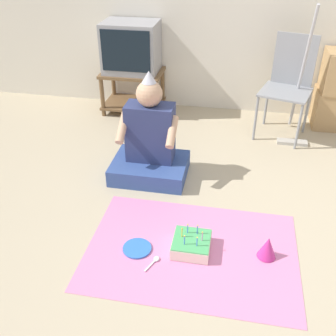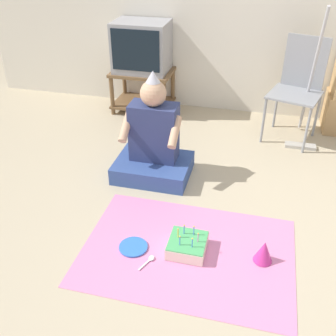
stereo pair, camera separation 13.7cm
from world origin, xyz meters
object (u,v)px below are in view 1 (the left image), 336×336
object	(u,v)px
paper_plate	(137,248)
tv	(131,47)
folding_chair	(289,80)
person_seated	(150,145)
birthday_cake	(191,244)
dust_mop	(298,103)
party_hat_blue	(268,247)

from	to	relation	value
paper_plate	tv	bearing A→B (deg)	105.26
folding_chair	person_seated	xyz separation A→B (m)	(-1.11, -1.00, -0.26)
person_seated	birthday_cake	size ratio (longest dim) A/B	3.69
tv	folding_chair	distance (m)	1.61
tv	folding_chair	bearing A→B (deg)	-8.86
tv	birthday_cake	bearing A→B (deg)	-65.93
dust_mop	birthday_cake	distance (m)	1.88
birthday_cake	dust_mop	bearing A→B (deg)	66.20
person_seated	party_hat_blue	bearing A→B (deg)	-40.83
person_seated	dust_mop	bearing A→B (deg)	35.74
tv	person_seated	xyz separation A→B (m)	(0.47, -1.24, -0.42)
folding_chair	paper_plate	size ratio (longest dim) A/B	5.06
party_hat_blue	person_seated	bearing A→B (deg)	139.17
person_seated	birthday_cake	distance (m)	0.97
tv	person_seated	size ratio (longest dim) A/B	0.63
tv	dust_mop	world-z (taller)	dust_mop
paper_plate	birthday_cake	bearing A→B (deg)	9.71
tv	dust_mop	size ratio (longest dim) A/B	0.44
party_hat_blue	folding_chair	bearing A→B (deg)	84.19
tv	paper_plate	world-z (taller)	tv
folding_chair	birthday_cake	world-z (taller)	folding_chair
tv	dust_mop	distance (m)	1.75
dust_mop	party_hat_blue	bearing A→B (deg)	-99.41
birthday_cake	paper_plate	size ratio (longest dim) A/B	1.28
tv	birthday_cake	xyz separation A→B (m)	(0.93, -2.07, -0.65)
tv	paper_plate	distance (m)	2.32
folding_chair	person_seated	bearing A→B (deg)	-138.15
dust_mop	person_seated	bearing A→B (deg)	-144.26
party_hat_blue	tv	bearing A→B (deg)	124.38
tv	party_hat_blue	world-z (taller)	tv
tv	dust_mop	bearing A→B (deg)	-12.61
dust_mop	paper_plate	distance (m)	2.10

